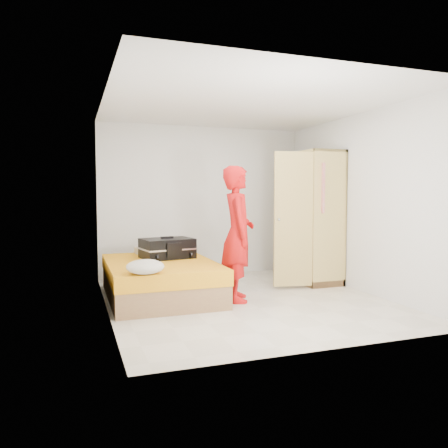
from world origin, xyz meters
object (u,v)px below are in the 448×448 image
object	(u,v)px
person	(238,234)
suitcase	(167,248)
wardrobe	(309,220)
bed	(160,279)
round_cushion	(145,267)

from	to	relation	value
person	suitcase	bearing A→B (deg)	59.33
wardrobe	person	bearing A→B (deg)	-151.72
wardrobe	bed	bearing A→B (deg)	-173.08
person	round_cushion	size ratio (longest dim) A/B	4.07
suitcase	round_cushion	xyz separation A→B (m)	(-0.50, -1.17, -0.06)
suitcase	round_cushion	world-z (taller)	suitcase
person	round_cushion	world-z (taller)	person
suitcase	bed	bearing A→B (deg)	-130.77
person	round_cushion	distance (m)	1.38
bed	person	distance (m)	1.26
suitcase	round_cushion	distance (m)	1.27
round_cushion	person	bearing A→B (deg)	15.85
suitcase	wardrobe	bearing A→B (deg)	-9.22
bed	round_cushion	world-z (taller)	round_cushion
round_cushion	bed	bearing A→B (deg)	69.01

